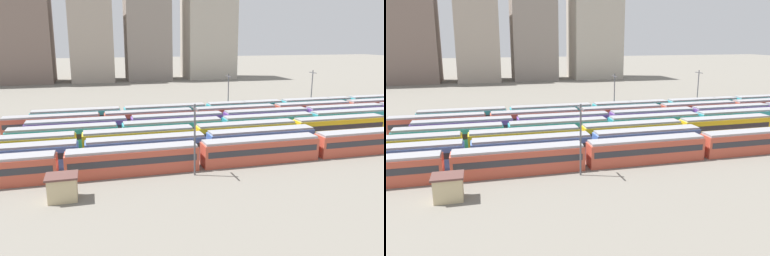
# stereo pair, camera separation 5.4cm
# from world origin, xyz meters

# --- Properties ---
(ground_plane) EXTENTS (600.00, 600.00, 0.00)m
(ground_plane) POSITION_xyz_m (0.00, 15.60, 0.00)
(ground_plane) COLOR slate
(train_track_0) EXTENTS (112.50, 3.06, 3.75)m
(train_track_0) POSITION_xyz_m (37.40, 0.00, 1.90)
(train_track_0) COLOR #BC4C38
(train_track_0) RESTS_ON ground_plane
(train_track_1) EXTENTS (55.80, 3.06, 3.75)m
(train_track_1) POSITION_xyz_m (11.60, 5.20, 1.90)
(train_track_1) COLOR #4C70BC
(train_track_1) RESTS_ON ground_plane
(train_track_2) EXTENTS (74.70, 3.06, 3.75)m
(train_track_2) POSITION_xyz_m (20.58, 10.40, 1.90)
(train_track_2) COLOR yellow
(train_track_2) RESTS_ON ground_plane
(train_track_3) EXTENTS (112.50, 3.06, 3.75)m
(train_track_3) POSITION_xyz_m (46.23, 15.60, 1.90)
(train_track_3) COLOR teal
(train_track_3) RESTS_ON ground_plane
(train_track_4) EXTENTS (93.60, 3.06, 3.75)m
(train_track_4) POSITION_xyz_m (38.89, 20.80, 1.90)
(train_track_4) COLOR #6B429E
(train_track_4) RESTS_ON ground_plane
(train_track_5) EXTENTS (112.50, 3.06, 3.75)m
(train_track_5) POSITION_xyz_m (43.47, 26.00, 1.90)
(train_track_5) COLOR #BC4C38
(train_track_5) RESTS_ON ground_plane
(train_track_6) EXTENTS (112.50, 3.06, 3.75)m
(train_track_6) POSITION_xyz_m (47.88, 31.20, 1.90)
(train_track_6) COLOR teal
(train_track_6) RESTS_ON ground_plane
(catenary_pole_0) EXTENTS (0.24, 3.20, 9.83)m
(catenary_pole_0) POSITION_xyz_m (16.99, -2.89, 5.46)
(catenary_pole_0) COLOR #4C4C51
(catenary_pole_0) RESTS_ON ground_plane
(catenary_pole_1) EXTENTS (0.24, 3.20, 10.01)m
(catenary_pole_1) POSITION_xyz_m (35.29, 34.01, 5.55)
(catenary_pole_1) COLOR #4C4C51
(catenary_pole_1) RESTS_ON ground_plane
(catenary_pole_3) EXTENTS (0.24, 3.20, 10.32)m
(catenary_pole_3) POSITION_xyz_m (57.75, 34.29, 5.71)
(catenary_pole_3) COLOR #4C4C51
(catenary_pole_3) RESTS_ON ground_plane
(signal_hut) EXTENTS (3.60, 3.00, 3.04)m
(signal_hut) POSITION_xyz_m (0.19, -6.78, 1.55)
(signal_hut) COLOR #C6B284
(signal_hut) RESTS_ON ground_plane
(distant_building_1) EXTENTS (19.47, 18.81, 52.69)m
(distant_building_1) POSITION_xyz_m (-20.29, 119.10, 26.34)
(distant_building_1) COLOR #7A665B
(distant_building_1) RESTS_ON ground_plane
(distant_building_2) EXTENTS (17.35, 19.59, 37.65)m
(distant_building_2) POSITION_xyz_m (4.91, 119.10, 18.83)
(distant_building_2) COLOR #A89989
(distant_building_2) RESTS_ON ground_plane
(distant_building_3) EXTENTS (19.00, 15.87, 47.98)m
(distant_building_3) POSITION_xyz_m (28.76, 119.10, 23.99)
(distant_building_3) COLOR gray
(distant_building_3) RESTS_ON ground_plane
(distant_building_4) EXTENTS (21.71, 18.80, 42.20)m
(distant_building_4) POSITION_xyz_m (56.55, 119.10, 21.10)
(distant_building_4) COLOR #B2A899
(distant_building_4) RESTS_ON ground_plane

